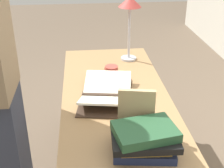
# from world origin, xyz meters

# --- Properties ---
(reading_desk) EXTENTS (1.57, 0.66, 0.75)m
(reading_desk) POSITION_xyz_m (0.00, 0.00, 0.65)
(reading_desk) COLOR #937047
(reading_desk) RESTS_ON ground_plane
(open_book) EXTENTS (0.53, 0.38, 0.08)m
(open_book) POSITION_xyz_m (0.04, -0.06, 0.78)
(open_book) COLOR #38281E
(open_book) RESTS_ON reading_desk
(book_stack_tall) EXTENTS (0.24, 0.31, 0.14)m
(book_stack_tall) POSITION_xyz_m (0.58, 0.07, 0.83)
(book_stack_tall) COLOR #1E284C
(book_stack_tall) RESTS_ON reading_desk
(book_standing_upright) EXTENTS (0.06, 0.18, 0.25)m
(book_standing_upright) POSITION_xyz_m (0.43, 0.05, 0.88)
(book_standing_upright) COLOR tan
(book_standing_upright) RESTS_ON reading_desk
(reading_lamp) EXTENTS (0.17, 0.17, 0.49)m
(reading_lamp) POSITION_xyz_m (-0.55, 0.17, 1.15)
(reading_lamp) COLOR #ADADB2
(reading_lamp) RESTS_ON reading_desk
(coffee_mug) EXTENTS (0.10, 0.10, 0.08)m
(coffee_mug) POSITION_xyz_m (-0.24, 0.00, 0.79)
(coffee_mug) COLOR #B74238
(coffee_mug) RESTS_ON reading_desk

